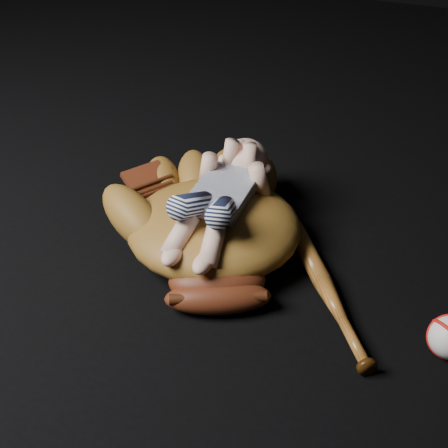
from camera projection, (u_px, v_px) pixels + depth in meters
The scene contains 3 objects.
baseball_glove at pixel (214, 221), 1.33m from camera, with size 0.47×0.53×0.17m, color brown, non-canonical shape.
newborn_baby at pixel (218, 197), 1.30m from camera, with size 0.19×0.41×0.16m, color #E0AB90, non-canonical shape.
baseball_bat at pixel (327, 290), 1.25m from camera, with size 0.04×0.42×0.04m, color brown, non-canonical shape.
Camera 1 is at (0.34, -0.88, 0.88)m, focal length 50.00 mm.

